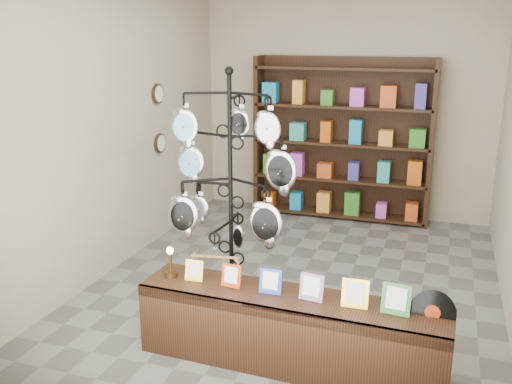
# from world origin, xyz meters

# --- Properties ---
(ground) EXTENTS (5.00, 5.00, 0.00)m
(ground) POSITION_xyz_m (0.00, 0.00, 0.00)
(ground) COLOR slate
(ground) RESTS_ON ground
(room_envelope) EXTENTS (5.00, 5.00, 5.00)m
(room_envelope) POSITION_xyz_m (0.00, 0.00, 1.85)
(room_envelope) COLOR #BDB398
(room_envelope) RESTS_ON ground
(display_tree) EXTENTS (1.15, 1.02, 2.25)m
(display_tree) POSITION_xyz_m (-0.38, -0.93, 1.30)
(display_tree) COLOR black
(display_tree) RESTS_ON ground
(front_shelf) EXTENTS (2.40, 0.58, 0.84)m
(front_shelf) POSITION_xyz_m (0.33, -1.53, 0.30)
(front_shelf) COLOR black
(front_shelf) RESTS_ON ground
(back_shelving) EXTENTS (2.42, 0.36, 2.20)m
(back_shelving) POSITION_xyz_m (0.00, 2.30, 1.03)
(back_shelving) COLOR black
(back_shelving) RESTS_ON ground
(wall_clocks) EXTENTS (0.03, 0.24, 0.84)m
(wall_clocks) POSITION_xyz_m (-1.97, 0.80, 1.50)
(wall_clocks) COLOR black
(wall_clocks) RESTS_ON ground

